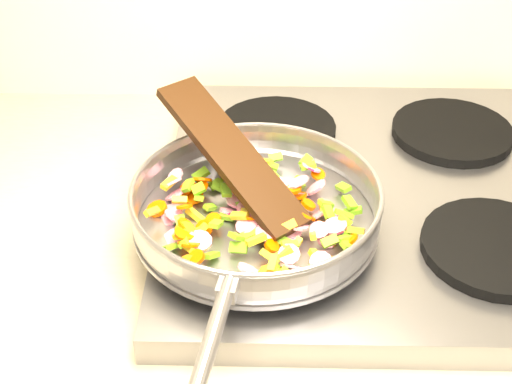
{
  "coord_description": "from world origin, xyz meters",
  "views": [
    {
      "loc": [
        -0.85,
        0.83,
        1.55
      ],
      "look_at": [
        -0.87,
        1.56,
        1.01
      ],
      "focal_mm": 50.0,
      "sensor_mm": 36.0,
      "label": 1
    }
  ],
  "objects": [
    {
      "name": "grate_bl",
      "position": [
        -0.84,
        1.81,
        0.95
      ],
      "size": [
        0.19,
        0.19,
        0.02
      ],
      "primitive_type": "cylinder",
      "color": "black",
      "rests_on": "cooktop"
    },
    {
      "name": "cooktop",
      "position": [
        -0.7,
        1.67,
        0.92
      ],
      "size": [
        0.6,
        0.6,
        0.04
      ],
      "primitive_type": "cube",
      "color": "#939399",
      "rests_on": "counter_top"
    },
    {
      "name": "saute_pan",
      "position": [
        -0.87,
        1.56,
        0.99
      ],
      "size": [
        0.36,
        0.53,
        0.06
      ],
      "rotation": [
        0.0,
        0.0,
        -0.16
      ],
      "color": "#9E9EA5",
      "rests_on": "grate_fl"
    },
    {
      "name": "grate_br",
      "position": [
        -0.56,
        1.81,
        0.95
      ],
      "size": [
        0.19,
        0.19,
        0.02
      ],
      "primitive_type": "cylinder",
      "color": "black",
      "rests_on": "cooktop"
    },
    {
      "name": "wooden_spatula",
      "position": [
        -0.9,
        1.61,
        1.03
      ],
      "size": [
        0.21,
        0.24,
        0.11
      ],
      "primitive_type": "cube",
      "rotation": [
        0.0,
        -0.36,
        2.27
      ],
      "color": "black",
      "rests_on": "saute_pan"
    },
    {
      "name": "grate_fl",
      "position": [
        -0.84,
        1.52,
        0.95
      ],
      "size": [
        0.19,
        0.19,
        0.02
      ],
      "primitive_type": "cylinder",
      "color": "black",
      "rests_on": "cooktop"
    },
    {
      "name": "vegetable_heap",
      "position": [
        -0.87,
        1.56,
        0.98
      ],
      "size": [
        0.29,
        0.29,
        0.05
      ],
      "color": "#DF5100",
      "rests_on": "saute_pan"
    },
    {
      "name": "grate_fr",
      "position": [
        -0.56,
        1.52,
        0.95
      ],
      "size": [
        0.19,
        0.19,
        0.02
      ],
      "primitive_type": "cylinder",
      "color": "black",
      "rests_on": "cooktop"
    }
  ]
}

